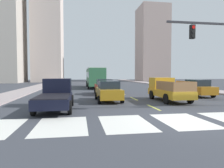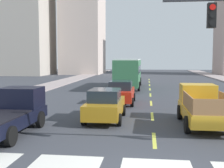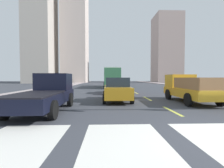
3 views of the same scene
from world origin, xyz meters
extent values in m
cube|color=#A19291|center=(-12.13, 18.00, 0.07)|extent=(3.05, 110.00, 0.15)
cube|color=#D3D54A|center=(0.00, 4.00, 0.00)|extent=(0.16, 2.40, 0.01)
cube|color=#D3D54A|center=(0.00, 9.00, 0.00)|extent=(0.16, 2.40, 0.01)
cube|color=#D3D54A|center=(0.00, 14.00, 0.00)|extent=(0.16, 2.40, 0.01)
cube|color=#D3D54A|center=(0.00, 19.00, 0.00)|extent=(0.16, 2.40, 0.01)
cube|color=#D3D54A|center=(0.00, 24.00, 0.00)|extent=(0.16, 2.40, 0.01)
cube|color=#D3D54A|center=(0.00, 29.00, 0.00)|extent=(0.16, 2.40, 0.01)
cube|color=#D3D54A|center=(0.00, 34.00, 0.00)|extent=(0.16, 2.40, 0.01)
cube|color=#D3D54A|center=(0.00, 39.00, 0.00)|extent=(0.16, 2.40, 0.01)
cube|color=gold|center=(2.49, 6.85, 0.68)|extent=(1.96, 5.20, 0.56)
cube|color=gold|center=(2.49, 8.55, 1.46)|extent=(1.84, 1.60, 1.00)
cube|color=#19232D|center=(2.49, 8.99, 1.64)|extent=(1.72, 0.08, 0.56)
cube|color=gold|center=(2.49, 5.90, 0.99)|extent=(1.84, 3.30, 0.06)
cylinder|color=black|center=(1.51, 8.41, 0.40)|extent=(0.22, 0.80, 0.80)
cylinder|color=black|center=(3.47, 8.41, 0.40)|extent=(0.22, 0.80, 0.80)
cylinder|color=black|center=(1.51, 5.29, 0.40)|extent=(0.22, 0.80, 0.80)
cube|color=#996B42|center=(1.59, 5.90, 1.37)|extent=(0.06, 3.17, 0.70)
cube|color=#996B42|center=(2.49, 4.32, 1.37)|extent=(1.80, 0.06, 0.70)
cube|color=black|center=(-6.51, 4.03, 0.68)|extent=(1.96, 5.20, 0.56)
cube|color=black|center=(-6.51, 5.73, 1.46)|extent=(1.84, 1.60, 1.00)
cube|color=#19232D|center=(-6.51, 6.17, 1.64)|extent=(1.72, 0.08, 0.56)
cylinder|color=black|center=(-7.49, 5.59, 0.40)|extent=(0.22, 0.80, 0.80)
cylinder|color=black|center=(-5.53, 5.59, 0.40)|extent=(0.22, 0.80, 0.80)
cylinder|color=black|center=(-5.53, 2.47, 0.40)|extent=(0.22, 0.80, 0.80)
cube|color=#326D46|center=(-2.41, 25.04, 1.85)|extent=(2.50, 10.80, 2.70)
cube|color=#19232D|center=(-2.41, 25.04, 2.20)|extent=(2.52, 9.94, 0.80)
cube|color=silver|center=(-2.41, 25.04, 3.26)|extent=(2.40, 10.37, 0.12)
cylinder|color=black|center=(-3.66, 28.39, 0.50)|extent=(0.22, 1.00, 1.00)
cylinder|color=black|center=(-1.16, 28.39, 0.50)|extent=(0.22, 1.00, 1.00)
cylinder|color=black|center=(-3.66, 22.07, 0.50)|extent=(0.22, 1.00, 1.00)
cylinder|color=black|center=(-1.16, 22.07, 0.50)|extent=(0.22, 1.00, 1.00)
cube|color=red|center=(-2.25, 13.57, 0.70)|extent=(1.80, 4.40, 0.76)
cube|color=#1E2833|center=(-2.25, 13.42, 1.40)|extent=(1.58, 2.11, 0.64)
cylinder|color=black|center=(-3.15, 14.93, 0.32)|extent=(0.22, 0.64, 0.64)
cylinder|color=black|center=(-1.35, 14.93, 0.32)|extent=(0.22, 0.64, 0.64)
cylinder|color=black|center=(-3.15, 12.21, 0.32)|extent=(0.22, 0.64, 0.64)
cylinder|color=black|center=(-1.35, 12.21, 0.32)|extent=(0.22, 0.64, 0.64)
cube|color=#A87617|center=(-2.59, 7.69, 0.70)|extent=(1.80, 4.40, 0.76)
cube|color=#1E2833|center=(-2.59, 7.54, 1.40)|extent=(1.58, 2.11, 0.64)
cylinder|color=black|center=(-3.49, 9.05, 0.32)|extent=(0.22, 0.64, 0.64)
cylinder|color=black|center=(-1.69, 9.05, 0.32)|extent=(0.22, 0.64, 0.64)
cylinder|color=black|center=(-3.49, 6.32, 0.32)|extent=(0.22, 0.64, 0.64)
cylinder|color=black|center=(-1.69, 6.32, 0.32)|extent=(0.22, 0.64, 0.64)
cube|color=black|center=(1.84, 2.43, 4.85)|extent=(0.28, 0.24, 0.84)
cylinder|color=red|center=(1.84, 2.30, 5.11)|extent=(0.20, 0.04, 0.20)
cylinder|color=black|center=(1.84, 2.30, 4.85)|extent=(0.20, 0.04, 0.20)
cylinder|color=black|center=(1.84, 2.30, 4.59)|extent=(0.20, 0.04, 0.20)
cube|color=#B1A89D|center=(-24.45, 49.59, 15.21)|extent=(8.21, 10.26, 30.42)
camera|label=1|loc=(-4.97, -9.02, 2.26)|focal=32.28mm
camera|label=2|loc=(-0.32, -7.94, 3.40)|focal=46.52mm
camera|label=3|loc=(-3.38, -4.16, 1.71)|focal=26.08mm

